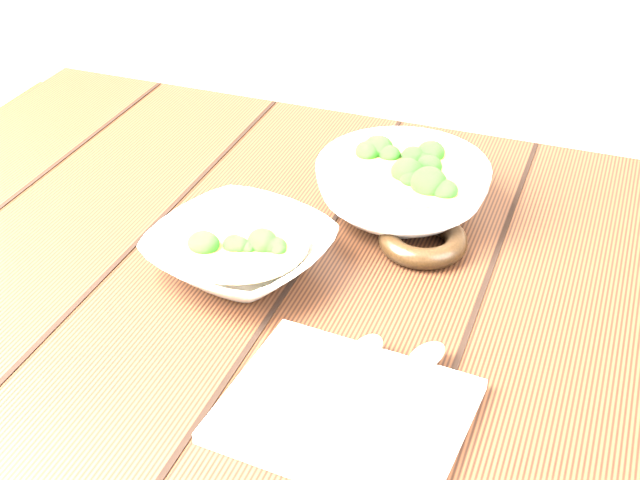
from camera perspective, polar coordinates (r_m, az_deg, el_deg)
table at (r=1.07m, az=-0.10°, el=-7.27°), size 1.20×0.80×0.75m
soup_bowl_front at (r=0.99m, az=-5.12°, el=-0.69°), size 0.23×0.23×0.05m
soup_bowl_back at (r=1.09m, az=5.27°, el=3.42°), size 0.21×0.21×0.08m
trivet at (r=1.03m, az=6.61°, el=-0.00°), size 0.12×0.12×0.03m
napkin at (r=0.82m, az=1.61°, el=-10.86°), size 0.23×0.19×0.01m
spoon_left at (r=0.85m, az=1.96°, el=-8.38°), size 0.04×0.18×0.01m
spoon_right at (r=0.85m, az=5.48°, el=-8.60°), size 0.07×0.17×0.01m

